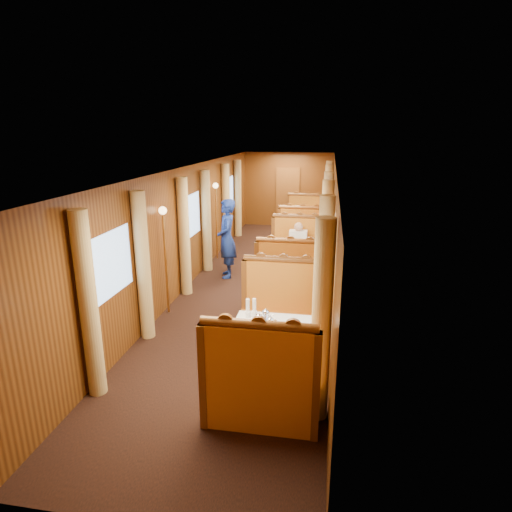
% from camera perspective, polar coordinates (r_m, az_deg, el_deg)
% --- Properties ---
extents(floor, '(3.00, 12.00, 0.01)m').
position_cam_1_polar(floor, '(9.28, 0.47, -3.74)').
color(floor, black).
rests_on(floor, ground).
extents(ceiling, '(3.00, 12.00, 0.01)m').
position_cam_1_polar(ceiling, '(8.74, 0.51, 11.83)').
color(ceiling, silver).
rests_on(ceiling, wall_left).
extents(wall_far, '(3.00, 0.01, 2.50)m').
position_cam_1_polar(wall_far, '(14.80, 4.27, 8.79)').
color(wall_far, brown).
rests_on(wall_far, floor).
extents(wall_near, '(3.00, 0.01, 2.50)m').
position_cam_1_polar(wall_near, '(3.54, -16.10, -17.69)').
color(wall_near, brown).
rests_on(wall_near, floor).
extents(wall_left, '(0.01, 12.00, 2.50)m').
position_cam_1_polar(wall_left, '(9.28, -8.71, 4.11)').
color(wall_left, brown).
rests_on(wall_left, floor).
extents(wall_right, '(0.01, 12.00, 2.50)m').
position_cam_1_polar(wall_right, '(8.82, 10.17, 3.39)').
color(wall_right, brown).
rests_on(wall_right, floor).
extents(doorway_far, '(0.80, 0.04, 2.00)m').
position_cam_1_polar(doorway_far, '(14.80, 4.23, 7.82)').
color(doorway_far, brown).
rests_on(doorway_far, floor).
extents(table_near, '(1.05, 0.72, 0.75)m').
position_cam_1_polar(table_near, '(5.87, 2.26, -12.35)').
color(table_near, white).
rests_on(table_near, floor).
extents(banquette_near_fwd, '(1.30, 0.55, 1.34)m').
position_cam_1_polar(banquette_near_fwd, '(4.98, 0.67, -17.40)').
color(banquette_near_fwd, '#B64A14').
rests_on(banquette_near_fwd, floor).
extents(banquette_near_aft, '(1.30, 0.55, 1.34)m').
position_cam_1_polar(banquette_near_aft, '(6.75, 3.41, -7.89)').
color(banquette_near_aft, '#B64A14').
rests_on(banquette_near_aft, floor).
extents(table_mid, '(1.05, 0.72, 0.75)m').
position_cam_1_polar(table_mid, '(9.08, 5.16, -1.78)').
color(table_mid, white).
rests_on(table_mid, floor).
extents(banquette_mid_fwd, '(1.30, 0.55, 1.34)m').
position_cam_1_polar(banquette_mid_fwd, '(8.11, 4.57, -3.66)').
color(banquette_mid_fwd, '#B64A14').
rests_on(banquette_mid_fwd, floor).
extents(banquette_mid_aft, '(1.30, 0.55, 1.34)m').
position_cam_1_polar(banquette_mid_aft, '(10.03, 5.65, 0.27)').
color(banquette_mid_aft, '#B64A14').
rests_on(banquette_mid_aft, floor).
extents(table_far, '(1.05, 0.72, 0.75)m').
position_cam_1_polar(table_far, '(12.45, 6.50, 3.18)').
color(table_far, white).
rests_on(table_far, floor).
extents(banquette_far_fwd, '(1.30, 0.55, 1.34)m').
position_cam_1_polar(banquette_far_fwd, '(11.45, 6.20, 2.28)').
color(banquette_far_fwd, '#B64A14').
rests_on(banquette_far_fwd, floor).
extents(banquette_far_aft, '(1.30, 0.55, 1.34)m').
position_cam_1_polar(banquette_far_aft, '(13.42, 6.76, 4.36)').
color(banquette_far_aft, '#B64A14').
rests_on(banquette_far_aft, floor).
extents(tea_tray, '(0.41, 0.37, 0.01)m').
position_cam_1_polar(tea_tray, '(5.64, 1.36, -9.21)').
color(tea_tray, silver).
rests_on(tea_tray, table_near).
extents(teapot_left, '(0.19, 0.17, 0.12)m').
position_cam_1_polar(teapot_left, '(5.63, 0.35, -8.64)').
color(teapot_left, silver).
rests_on(teapot_left, tea_tray).
extents(teapot_right, '(0.15, 0.12, 0.12)m').
position_cam_1_polar(teapot_right, '(5.54, 1.90, -9.10)').
color(teapot_right, silver).
rests_on(teapot_right, tea_tray).
extents(teapot_back, '(0.17, 0.13, 0.14)m').
position_cam_1_polar(teapot_back, '(5.72, 1.29, -8.15)').
color(teapot_back, silver).
rests_on(teapot_back, tea_tray).
extents(fruit_plate, '(0.21, 0.21, 0.05)m').
position_cam_1_polar(fruit_plate, '(5.53, 5.38, -9.73)').
color(fruit_plate, white).
rests_on(fruit_plate, table_near).
extents(cup_inboard, '(0.08, 0.08, 0.26)m').
position_cam_1_polar(cup_inboard, '(5.85, -1.11, -7.20)').
color(cup_inboard, white).
rests_on(cup_inboard, table_near).
extents(cup_outboard, '(0.08, 0.08, 0.26)m').
position_cam_1_polar(cup_outboard, '(5.86, -0.23, -7.15)').
color(cup_outboard, white).
rests_on(cup_outboard, table_near).
extents(rose_vase_mid, '(0.06, 0.06, 0.36)m').
position_cam_1_polar(rose_vase_mid, '(8.95, 5.26, 1.64)').
color(rose_vase_mid, silver).
rests_on(rose_vase_mid, table_mid).
extents(rose_vase_far, '(0.06, 0.06, 0.36)m').
position_cam_1_polar(rose_vase_far, '(12.30, 6.59, 5.65)').
color(rose_vase_far, silver).
rests_on(rose_vase_far, table_far).
extents(window_left_near, '(0.01, 1.20, 0.90)m').
position_cam_1_polar(window_left_near, '(6.11, -18.87, -1.10)').
color(window_left_near, '#88ADDC').
rests_on(window_left_near, wall_left).
extents(curtain_left_near_a, '(0.22, 0.22, 2.35)m').
position_cam_1_polar(curtain_left_near_a, '(5.52, -21.43, -6.27)').
color(curtain_left_near_a, tan).
rests_on(curtain_left_near_a, floor).
extents(curtain_left_near_b, '(0.22, 0.22, 2.35)m').
position_cam_1_polar(curtain_left_near_b, '(6.81, -14.82, -1.42)').
color(curtain_left_near_b, tan).
rests_on(curtain_left_near_b, floor).
extents(window_right_near, '(0.01, 1.20, 0.90)m').
position_cam_1_polar(window_right_near, '(5.39, 10.16, -2.75)').
color(window_right_near, '#88ADDC').
rests_on(window_right_near, wall_right).
extents(curtain_right_near_a, '(0.22, 0.22, 2.35)m').
position_cam_1_polar(curtain_right_near_a, '(4.77, 8.73, -8.85)').
color(curtain_right_near_a, tan).
rests_on(curtain_right_near_a, floor).
extents(curtain_right_near_b, '(0.22, 0.22, 2.35)m').
position_cam_1_polar(curtain_right_near_b, '(6.22, 9.06, -2.77)').
color(curtain_right_near_b, tan).
rests_on(curtain_right_near_b, floor).
extents(window_left_mid, '(0.01, 1.20, 0.90)m').
position_cam_1_polar(window_left_mid, '(9.24, -8.67, 5.32)').
color(window_left_mid, '#88ADDC').
rests_on(window_left_mid, wall_left).
extents(curtain_left_mid_a, '(0.22, 0.22, 2.35)m').
position_cam_1_polar(curtain_left_mid_a, '(8.54, -9.54, 2.48)').
color(curtain_left_mid_a, tan).
rests_on(curtain_left_mid_a, floor).
extents(curtain_left_mid_b, '(0.22, 0.22, 2.35)m').
position_cam_1_polar(curtain_left_mid_b, '(9.99, -6.64, 4.61)').
color(curtain_left_mid_b, tan).
rests_on(curtain_left_mid_b, floor).
extents(window_right_mid, '(0.01, 1.20, 0.90)m').
position_cam_1_polar(window_right_mid, '(8.78, 10.14, 4.67)').
color(window_right_mid, '#88ADDC').
rests_on(window_right_mid, wall_right).
extents(curtain_right_mid_a, '(0.22, 0.22, 2.35)m').
position_cam_1_polar(curtain_right_mid_a, '(8.08, 9.30, 1.69)').
color(curtain_right_mid_a, tan).
rests_on(curtain_right_mid_a, floor).
extents(curtain_right_mid_b, '(0.22, 0.22, 2.35)m').
position_cam_1_polar(curtain_right_mid_b, '(9.60, 9.43, 4.02)').
color(curtain_right_mid_b, tan).
rests_on(curtain_right_mid_b, floor).
extents(window_left_far, '(0.01, 1.20, 0.90)m').
position_cam_1_polar(window_left_far, '(12.56, -3.68, 8.37)').
color(window_left_far, '#88ADDC').
rests_on(window_left_far, wall_left).
extents(curtain_left_far_a, '(0.22, 0.22, 2.35)m').
position_cam_1_polar(curtain_left_far_a, '(11.83, -4.03, 6.52)').
color(curtain_left_far_a, tan).
rests_on(curtain_left_far_a, floor).
extents(curtain_left_far_b, '(0.22, 0.22, 2.35)m').
position_cam_1_polar(curtain_left_far_b, '(13.33, -2.44, 7.66)').
color(curtain_left_far_b, tan).
rests_on(curtain_left_far_b, floor).
extents(window_right_far, '(0.01, 1.20, 0.90)m').
position_cam_1_polar(window_right_far, '(12.23, 10.13, 7.93)').
color(window_right_far, '#88ADDC').
rests_on(window_right_far, wall_right).
extents(curtain_right_far_a, '(0.22, 0.22, 2.35)m').
position_cam_1_polar(curtain_right_far_a, '(11.50, 9.54, 6.05)').
color(curtain_right_far_a, tan).
rests_on(curtain_right_far_a, floor).
extents(curtain_right_far_b, '(0.22, 0.22, 2.35)m').
position_cam_1_polar(curtain_right_far_b, '(13.04, 9.60, 7.25)').
color(curtain_right_far_b, tan).
rests_on(curtain_right_far_b, floor).
extents(sconce_left_fore, '(0.14, 0.14, 1.95)m').
position_cam_1_polar(sconce_left_fore, '(7.62, -12.12, 2.27)').
color(sconce_left_fore, '#BF8C3F').
rests_on(sconce_left_fore, floor).
extents(sconce_right_fore, '(0.14, 0.14, 1.95)m').
position_cam_1_polar(sconce_right_fore, '(7.09, 9.43, 1.37)').
color(sconce_right_fore, '#BF8C3F').
rests_on(sconce_right_fore, floor).
extents(sconce_left_aft, '(0.14, 0.14, 1.95)m').
position_cam_1_polar(sconce_left_aft, '(10.88, -5.36, 6.73)').
color(sconce_left_aft, '#BF8C3F').
rests_on(sconce_left_aft, floor).
extents(sconce_right_aft, '(0.14, 0.14, 1.95)m').
position_cam_1_polar(sconce_right_aft, '(10.51, 9.65, 6.24)').
color(sconce_right_aft, '#BF8C3F').
rests_on(sconce_right_aft, floor).
extents(steward, '(0.59, 0.74, 1.77)m').
position_cam_1_polar(steward, '(9.53, -3.92, 2.31)').
color(steward, navy).
rests_on(steward, floor).
extents(passenger, '(0.40, 0.44, 0.76)m').
position_cam_1_polar(passenger, '(9.75, 5.61, 1.74)').
color(passenger, beige).
rests_on(passenger, banquette_mid_aft).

